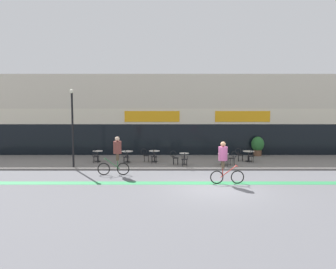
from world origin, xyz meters
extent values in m
plane|color=#5B5B60|center=(0.00, 0.00, 0.00)|extent=(120.00, 120.00, 0.00)
cube|color=slate|center=(0.00, 7.25, 0.06)|extent=(40.00, 5.50, 0.12)
cube|color=beige|center=(0.00, 12.00, 3.18)|extent=(40.00, 4.00, 6.37)
cube|color=black|center=(0.00, 10.03, 1.32)|extent=(38.80, 0.10, 2.40)
cube|color=beige|center=(0.00, 10.05, 3.12)|extent=(39.20, 0.14, 1.20)
cube|color=orange|center=(-3.49, 9.98, 3.12)|extent=(4.24, 0.08, 0.84)
cube|color=orange|center=(3.49, 9.98, 3.12)|extent=(4.24, 0.08, 0.84)
cube|color=#2D844C|center=(0.00, 1.20, 0.00)|extent=(36.00, 0.70, 0.01)
cylinder|color=black|center=(-7.08, 7.00, 0.13)|extent=(0.38, 0.38, 0.02)
cylinder|color=black|center=(-7.08, 7.00, 0.48)|extent=(0.07, 0.07, 0.71)
cylinder|color=silver|center=(-7.08, 7.00, 0.85)|extent=(0.69, 0.69, 0.02)
cylinder|color=black|center=(-5.03, 6.76, 0.13)|extent=(0.43, 0.43, 0.02)
cylinder|color=black|center=(-5.03, 6.76, 0.48)|extent=(0.07, 0.07, 0.73)
cylinder|color=silver|center=(-5.03, 6.76, 0.86)|extent=(0.79, 0.79, 0.02)
cylinder|color=black|center=(-3.19, 6.93, 0.13)|extent=(0.41, 0.41, 0.02)
cylinder|color=black|center=(-3.19, 6.93, 0.48)|extent=(0.07, 0.07, 0.73)
cylinder|color=silver|center=(-3.19, 6.93, 0.86)|extent=(0.74, 0.74, 0.02)
cylinder|color=black|center=(-1.21, 5.83, 0.13)|extent=(0.34, 0.34, 0.02)
cylinder|color=black|center=(-1.21, 5.83, 0.48)|extent=(0.07, 0.07, 0.73)
cylinder|color=silver|center=(-1.21, 5.83, 0.86)|extent=(0.62, 0.62, 0.02)
cylinder|color=black|center=(1.32, 5.70, 0.13)|extent=(0.39, 0.39, 0.02)
cylinder|color=black|center=(1.32, 5.70, 0.48)|extent=(0.07, 0.07, 0.72)
cylinder|color=silver|center=(1.32, 5.70, 0.85)|extent=(0.72, 0.72, 0.02)
cylinder|color=black|center=(3.30, 7.10, 0.13)|extent=(0.44, 0.44, 0.02)
cylinder|color=black|center=(3.30, 7.10, 0.46)|extent=(0.07, 0.07, 0.68)
cylinder|color=silver|center=(3.30, 7.10, 0.81)|extent=(0.80, 0.80, 0.02)
cylinder|color=black|center=(-7.08, 6.45, 0.56)|extent=(0.45, 0.45, 0.03)
cylinder|color=black|center=(-7.20, 6.61, 0.33)|extent=(0.03, 0.03, 0.42)
cylinder|color=black|center=(-6.92, 6.57, 0.33)|extent=(0.03, 0.03, 0.42)
cylinder|color=black|center=(-7.24, 6.33, 0.33)|extent=(0.03, 0.03, 0.42)
cylinder|color=black|center=(-6.96, 6.29, 0.33)|extent=(0.03, 0.03, 0.42)
torus|color=black|center=(-7.11, 6.28, 0.82)|extent=(0.09, 0.41, 0.41)
cylinder|color=black|center=(-7.27, 6.30, 0.68)|extent=(0.03, 0.03, 0.23)
cylinder|color=black|center=(-6.94, 6.25, 0.68)|extent=(0.03, 0.03, 0.23)
cylinder|color=black|center=(-5.03, 6.21, 0.56)|extent=(0.44, 0.44, 0.03)
cylinder|color=black|center=(-5.15, 6.36, 0.33)|extent=(0.03, 0.03, 0.42)
cylinder|color=black|center=(-4.87, 6.33, 0.33)|extent=(0.03, 0.03, 0.42)
cylinder|color=black|center=(-5.18, 6.09, 0.33)|extent=(0.03, 0.03, 0.42)
cylinder|color=black|center=(-4.90, 6.06, 0.33)|extent=(0.03, 0.03, 0.42)
torus|color=black|center=(-5.05, 6.04, 0.82)|extent=(0.07, 0.41, 0.41)
cylinder|color=black|center=(-5.22, 6.06, 0.68)|extent=(0.03, 0.03, 0.23)
cylinder|color=black|center=(-4.88, 6.02, 0.68)|extent=(0.03, 0.03, 0.23)
cylinder|color=black|center=(-3.19, 6.38, 0.56)|extent=(0.45, 0.45, 0.03)
cylinder|color=black|center=(-3.31, 6.54, 0.33)|extent=(0.03, 0.03, 0.42)
cylinder|color=black|center=(-3.03, 6.50, 0.33)|extent=(0.03, 0.03, 0.42)
cylinder|color=black|center=(-3.35, 6.26, 0.33)|extent=(0.03, 0.03, 0.42)
cylinder|color=black|center=(-3.07, 6.23, 0.33)|extent=(0.03, 0.03, 0.42)
torus|color=black|center=(-3.21, 6.21, 0.82)|extent=(0.08, 0.41, 0.41)
cylinder|color=black|center=(-3.38, 6.24, 0.68)|extent=(0.03, 0.03, 0.23)
cylinder|color=black|center=(-3.04, 6.19, 0.68)|extent=(0.03, 0.03, 0.23)
cylinder|color=black|center=(-3.74, 6.93, 0.56)|extent=(0.41, 0.41, 0.03)
cylinder|color=black|center=(-3.61, 7.08, 0.33)|extent=(0.03, 0.03, 0.42)
cylinder|color=black|center=(-3.60, 6.80, 0.33)|extent=(0.03, 0.03, 0.42)
cylinder|color=black|center=(-3.88, 7.07, 0.33)|extent=(0.03, 0.03, 0.42)
cylinder|color=black|center=(-3.88, 6.79, 0.33)|extent=(0.03, 0.03, 0.42)
torus|color=black|center=(-3.91, 6.93, 0.82)|extent=(0.41, 0.04, 0.41)
cylinder|color=black|center=(-3.92, 7.10, 0.68)|extent=(0.03, 0.03, 0.23)
cylinder|color=black|center=(-3.90, 6.76, 0.68)|extent=(0.03, 0.03, 0.23)
cylinder|color=black|center=(-1.21, 5.28, 0.56)|extent=(0.41, 0.41, 0.03)
cylinder|color=black|center=(-1.35, 5.42, 0.33)|extent=(0.03, 0.03, 0.42)
cylinder|color=black|center=(-1.07, 5.42, 0.33)|extent=(0.03, 0.03, 0.42)
cylinder|color=black|center=(-1.34, 5.14, 0.33)|extent=(0.03, 0.03, 0.42)
cylinder|color=black|center=(-1.06, 5.14, 0.33)|extent=(0.03, 0.03, 0.42)
torus|color=black|center=(-1.20, 5.11, 0.82)|extent=(0.04, 0.41, 0.41)
cylinder|color=black|center=(-1.38, 5.11, 0.68)|extent=(0.03, 0.03, 0.23)
cylinder|color=black|center=(-1.03, 5.12, 0.68)|extent=(0.03, 0.03, 0.23)
cylinder|color=black|center=(-1.76, 5.83, 0.56)|extent=(0.45, 0.45, 0.03)
cylinder|color=black|center=(-1.60, 5.95, 0.33)|extent=(0.03, 0.03, 0.42)
cylinder|color=black|center=(-1.64, 5.68, 0.33)|extent=(0.03, 0.03, 0.42)
cylinder|color=black|center=(-1.88, 5.99, 0.33)|extent=(0.03, 0.03, 0.42)
cylinder|color=black|center=(-1.91, 5.71, 0.33)|extent=(0.03, 0.03, 0.42)
torus|color=black|center=(-1.93, 5.85, 0.82)|extent=(0.41, 0.08, 0.41)
cylinder|color=black|center=(-1.91, 6.02, 0.68)|extent=(0.03, 0.03, 0.23)
cylinder|color=black|center=(-1.95, 5.68, 0.68)|extent=(0.03, 0.03, 0.23)
cylinder|color=black|center=(1.32, 5.15, 0.56)|extent=(0.44, 0.44, 0.03)
cylinder|color=black|center=(1.17, 5.28, 0.33)|extent=(0.03, 0.03, 0.42)
cylinder|color=black|center=(1.44, 5.31, 0.33)|extent=(0.03, 0.03, 0.42)
cylinder|color=black|center=(1.20, 5.00, 0.33)|extent=(0.03, 0.03, 0.42)
cylinder|color=black|center=(1.47, 5.03, 0.33)|extent=(0.03, 0.03, 0.42)
torus|color=black|center=(1.34, 4.98, 0.82)|extent=(0.07, 0.41, 0.41)
cylinder|color=black|center=(1.17, 4.96, 0.68)|extent=(0.03, 0.03, 0.23)
cylinder|color=black|center=(1.51, 5.00, 0.68)|extent=(0.03, 0.03, 0.23)
cylinder|color=black|center=(1.87, 5.70, 0.56)|extent=(0.45, 0.45, 0.03)
cylinder|color=black|center=(1.75, 5.54, 0.33)|extent=(0.03, 0.03, 0.42)
cylinder|color=black|center=(1.71, 5.82, 0.33)|extent=(0.03, 0.03, 0.42)
cylinder|color=black|center=(2.03, 5.58, 0.33)|extent=(0.03, 0.03, 0.42)
cylinder|color=black|center=(1.99, 5.86, 0.33)|extent=(0.03, 0.03, 0.42)
torus|color=black|center=(2.04, 5.73, 0.82)|extent=(0.41, 0.09, 0.41)
cylinder|color=black|center=(2.06, 5.56, 0.68)|extent=(0.03, 0.03, 0.23)
cylinder|color=black|center=(2.01, 5.90, 0.68)|extent=(0.03, 0.03, 0.23)
cylinder|color=black|center=(3.30, 6.55, 0.56)|extent=(0.44, 0.44, 0.03)
cylinder|color=black|center=(3.15, 6.68, 0.33)|extent=(0.03, 0.03, 0.42)
cylinder|color=black|center=(3.43, 6.71, 0.33)|extent=(0.03, 0.03, 0.42)
cylinder|color=black|center=(3.18, 6.40, 0.33)|extent=(0.03, 0.03, 0.42)
cylinder|color=black|center=(3.45, 6.43, 0.33)|extent=(0.03, 0.03, 0.42)
torus|color=black|center=(3.32, 6.38, 0.82)|extent=(0.07, 0.41, 0.41)
cylinder|color=black|center=(3.15, 6.37, 0.68)|extent=(0.03, 0.03, 0.23)
cylinder|color=black|center=(3.49, 6.40, 0.68)|extent=(0.03, 0.03, 0.23)
cylinder|color=black|center=(2.75, 7.10, 0.56)|extent=(0.45, 0.45, 0.03)
cylinder|color=black|center=(2.91, 7.22, 0.33)|extent=(0.03, 0.03, 0.42)
cylinder|color=black|center=(2.87, 6.95, 0.33)|extent=(0.03, 0.03, 0.42)
cylinder|color=black|center=(2.63, 7.26, 0.33)|extent=(0.03, 0.03, 0.42)
cylinder|color=black|center=(2.60, 6.98, 0.33)|extent=(0.03, 0.03, 0.42)
torus|color=black|center=(2.58, 7.12, 0.82)|extent=(0.41, 0.08, 0.41)
cylinder|color=black|center=(2.60, 7.29, 0.68)|extent=(0.03, 0.03, 0.23)
cylinder|color=black|center=(2.56, 6.95, 0.68)|extent=(0.03, 0.03, 0.23)
cylinder|color=brown|center=(4.60, 9.58, 0.37)|extent=(0.60, 0.60, 0.49)
ellipsoid|color=#28662D|center=(4.60, 9.58, 1.02)|extent=(0.95, 0.95, 1.14)
cylinder|color=black|center=(-8.20, 5.07, 2.43)|extent=(0.12, 0.12, 4.63)
sphere|color=beige|center=(-8.20, 5.07, 4.83)|extent=(0.26, 0.26, 0.26)
torus|color=black|center=(1.26, 1.08, 0.34)|extent=(0.68, 0.08, 0.68)
torus|color=black|center=(0.21, 1.04, 0.34)|extent=(0.68, 0.08, 0.68)
cylinder|color=red|center=(0.79, 1.06, 0.63)|extent=(0.82, 0.08, 0.61)
cylinder|color=red|center=(0.51, 1.05, 0.58)|extent=(0.04, 0.04, 0.48)
cylinder|color=red|center=(1.21, 1.08, 0.92)|extent=(0.05, 0.48, 0.03)
cylinder|color=#4C3D2D|center=(0.50, 1.14, 1.01)|extent=(0.16, 0.16, 0.38)
cylinder|color=#4C3D2D|center=(0.51, 0.96, 1.01)|extent=(0.16, 0.16, 0.38)
cylinder|color=#A84C7F|center=(0.51, 1.05, 1.54)|extent=(0.47, 0.47, 0.69)
sphere|color=#9E7051|center=(0.51, 1.05, 2.02)|extent=(0.26, 0.26, 0.26)
torus|color=black|center=(-5.92, 3.12, 0.35)|extent=(0.71, 0.08, 0.71)
torus|color=black|center=(-4.82, 3.15, 0.35)|extent=(0.71, 0.08, 0.71)
cylinder|color=#2D753D|center=(-5.42, 3.13, 0.66)|extent=(0.85, 0.07, 0.64)
cylinder|color=#2D753D|center=(-5.12, 3.14, 0.60)|extent=(0.04, 0.04, 0.50)
cylinder|color=#2D753D|center=(-5.86, 3.12, 0.96)|extent=(0.04, 0.48, 0.03)
cylinder|color=#4C3D2D|center=(-5.12, 3.05, 1.05)|extent=(0.16, 0.16, 0.39)
cylinder|color=#4C3D2D|center=(-5.13, 3.23, 1.05)|extent=(0.16, 0.16, 0.39)
cylinder|color=brown|center=(-5.12, 3.14, 1.59)|extent=(0.47, 0.47, 0.70)
sphere|color=beige|center=(-5.12, 3.14, 2.07)|extent=(0.26, 0.26, 0.26)
camera|label=1|loc=(-2.26, -15.23, 3.94)|focal=35.00mm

